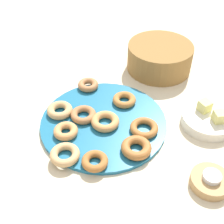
{
  "coord_description": "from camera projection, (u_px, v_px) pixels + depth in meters",
  "views": [
    {
      "loc": [
        0.67,
        -0.24,
        0.7
      ],
      "look_at": [
        0.0,
        0.03,
        0.04
      ],
      "focal_mm": 48.23,
      "sensor_mm": 36.0,
      "label": 1
    }
  ],
  "objects": [
    {
      "name": "ground_plane",
      "position": [
        104.0,
        124.0,
        0.99
      ],
      "size": [
        2.4,
        2.4,
        0.0
      ],
      "primitive_type": "plane",
      "color": "beige"
    },
    {
      "name": "donut_6",
      "position": [
        136.0,
        148.0,
        0.88
      ],
      "size": [
        0.12,
        0.12,
        0.03
      ],
      "primitive_type": "torus",
      "rotation": [
        0.0,
        0.0,
        2.76
      ],
      "color": "#AD6B33",
      "rests_on": "donut_plate"
    },
    {
      "name": "donut_0",
      "position": [
        83.0,
        115.0,
        0.99
      ],
      "size": [
        0.09,
        0.09,
        0.02
      ],
      "primitive_type": "torus",
      "rotation": [
        0.0,
        0.0,
        3.02
      ],
      "color": "#B27547",
      "rests_on": "donut_plate"
    },
    {
      "name": "basket",
      "position": [
        160.0,
        57.0,
        1.2
      ],
      "size": [
        0.28,
        0.28,
        0.11
      ],
      "primitive_type": "cylinder",
      "rotation": [
        0.0,
        0.0,
        0.11
      ],
      "color": "olive",
      "rests_on": "ground_plane"
    },
    {
      "name": "donut_8",
      "position": [
        60.0,
        110.0,
        1.01
      ],
      "size": [
        0.09,
        0.09,
        0.03
      ],
      "primitive_type": "torus",
      "rotation": [
        0.0,
        0.0,
        0.01
      ],
      "color": "tan",
      "rests_on": "donut_plate"
    },
    {
      "name": "donut_2",
      "position": [
        144.0,
        128.0,
        0.95
      ],
      "size": [
        0.12,
        0.12,
        0.02
      ],
      "primitive_type": "torus",
      "rotation": [
        0.0,
        0.0,
        1.17
      ],
      "color": "#AD6B33",
      "rests_on": "donut_plate"
    },
    {
      "name": "donut_9",
      "position": [
        66.0,
        131.0,
        0.93
      ],
      "size": [
        0.09,
        0.09,
        0.02
      ],
      "primitive_type": "torus",
      "rotation": [
        0.0,
        0.0,
        4.59
      ],
      "color": "tan",
      "rests_on": "donut_plate"
    },
    {
      "name": "donut_1",
      "position": [
        88.0,
        85.0,
        1.11
      ],
      "size": [
        0.08,
        0.08,
        0.02
      ],
      "primitive_type": "torus",
      "rotation": [
        0.0,
        0.0,
        3.13
      ],
      "color": "#B27547",
      "rests_on": "donut_plate"
    },
    {
      "name": "donut_4",
      "position": [
        106.0,
        121.0,
        0.97
      ],
      "size": [
        0.11,
        0.11,
        0.02
      ],
      "primitive_type": "torus",
      "rotation": [
        0.0,
        0.0,
        4.47
      ],
      "color": "tan",
      "rests_on": "donut_plate"
    },
    {
      "name": "fruit_bowl",
      "position": [
        208.0,
        120.0,
        0.98
      ],
      "size": [
        0.17,
        0.17,
        0.04
      ],
      "primitive_type": "cylinder",
      "color": "silver",
      "rests_on": "ground_plane"
    },
    {
      "name": "melon_chunk_right",
      "position": [
        219.0,
        117.0,
        0.94
      ],
      "size": [
        0.04,
        0.04,
        0.04
      ],
      "primitive_type": "cube",
      "rotation": [
        0.0,
        0.0,
        -0.21
      ],
      "color": "#DBD67A",
      "rests_on": "fruit_bowl"
    },
    {
      "name": "melon_chunk_left",
      "position": [
        205.0,
        106.0,
        0.98
      ],
      "size": [
        0.04,
        0.04,
        0.04
      ],
      "primitive_type": "cube",
      "rotation": [
        0.0,
        0.0,
        0.15
      ],
      "color": "#DBD67A",
      "rests_on": "fruit_bowl"
    },
    {
      "name": "tealight",
      "position": [
        212.0,
        177.0,
        0.8
      ],
      "size": [
        0.05,
        0.05,
        0.01
      ],
      "primitive_type": "cylinder",
      "color": "silver",
      "rests_on": "candle_holder"
    },
    {
      "name": "donut_plate",
      "position": [
        104.0,
        122.0,
        0.99
      ],
      "size": [
        0.41,
        0.41,
        0.01
      ],
      "primitive_type": "cylinder",
      "color": "#1E6B93",
      "rests_on": "ground_plane"
    },
    {
      "name": "donut_7",
      "position": [
        65.0,
        155.0,
        0.87
      ],
      "size": [
        0.12,
        0.12,
        0.02
      ],
      "primitive_type": "torus",
      "rotation": [
        0.0,
        0.0,
        5.62
      ],
      "color": "tan",
      "rests_on": "donut_plate"
    },
    {
      "name": "donut_5",
      "position": [
        95.0,
        161.0,
        0.85
      ],
      "size": [
        0.08,
        0.08,
        0.02
      ],
      "primitive_type": "torus",
      "rotation": [
        0.0,
        0.0,
        6.27
      ],
      "color": "#AD6B33",
      "rests_on": "donut_plate"
    },
    {
      "name": "candle_holder",
      "position": [
        210.0,
        181.0,
        0.81
      ],
      "size": [
        0.11,
        0.11,
        0.03
      ],
      "primitive_type": "cylinder",
      "color": "tan",
      "rests_on": "ground_plane"
    },
    {
      "name": "donut_3",
      "position": [
        124.0,
        100.0,
        1.05
      ],
      "size": [
        0.09,
        0.09,
        0.02
      ],
      "primitive_type": "torus",
      "rotation": [
        0.0,
        0.0,
        4.65
      ],
      "color": "#BC7A3D",
      "rests_on": "donut_plate"
    }
  ]
}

